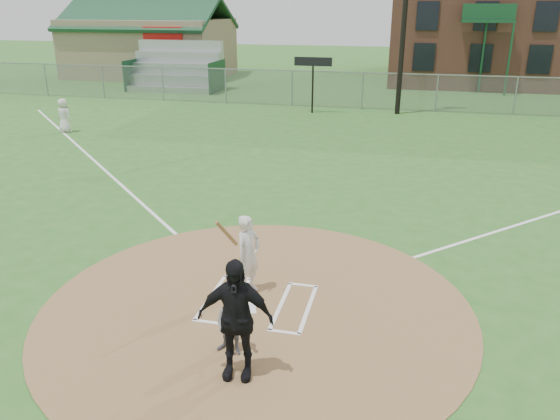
% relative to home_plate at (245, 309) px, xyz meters
% --- Properties ---
extents(ground, '(140.00, 140.00, 0.00)m').
position_rel_home_plate_xyz_m(ground, '(0.19, 0.15, -0.03)').
color(ground, '#2B6221').
rests_on(ground, ground).
extents(dirt_circle, '(8.40, 8.40, 0.02)m').
position_rel_home_plate_xyz_m(dirt_circle, '(0.19, 0.15, -0.02)').
color(dirt_circle, olive).
rests_on(dirt_circle, ground).
extents(home_plate, '(0.54, 0.54, 0.03)m').
position_rel_home_plate_xyz_m(home_plate, '(0.00, 0.00, 0.00)').
color(home_plate, white).
rests_on(home_plate, dirt_circle).
extents(foul_line_third, '(17.04, 17.04, 0.01)m').
position_rel_home_plate_xyz_m(foul_line_third, '(-8.81, 9.15, -0.03)').
color(foul_line_third, white).
rests_on(foul_line_third, ground).
extents(catcher, '(0.58, 0.47, 1.12)m').
position_rel_home_plate_xyz_m(catcher, '(0.19, -1.39, 0.55)').
color(catcher, slate).
rests_on(catcher, dirt_circle).
extents(umpire, '(1.23, 0.62, 2.02)m').
position_rel_home_plate_xyz_m(umpire, '(0.44, -1.91, 1.00)').
color(umpire, black).
rests_on(umpire, dirt_circle).
extents(ondeck_player, '(0.85, 0.67, 1.53)m').
position_rel_home_plate_xyz_m(ondeck_player, '(-12.53, 13.09, 0.73)').
color(ondeck_player, silver).
rests_on(ondeck_player, ground).
extents(batters_boxes, '(2.08, 1.88, 0.01)m').
position_rel_home_plate_xyz_m(batters_boxes, '(0.19, 0.30, -0.01)').
color(batters_boxes, white).
rests_on(batters_boxes, dirt_circle).
extents(batter_at_plate, '(0.76, 1.05, 1.78)m').
position_rel_home_plate_xyz_m(batter_at_plate, '(-0.13, 0.70, 0.82)').
color(batter_at_plate, silver).
rests_on(batter_at_plate, dirt_circle).
extents(outfield_fence, '(56.08, 0.08, 2.03)m').
position_rel_home_plate_xyz_m(outfield_fence, '(0.19, 22.15, 0.98)').
color(outfield_fence, slate).
rests_on(outfield_fence, ground).
extents(bleachers, '(6.08, 3.20, 3.20)m').
position_rel_home_plate_xyz_m(bleachers, '(-12.81, 26.35, 1.56)').
color(bleachers, '#B7BABF').
rests_on(bleachers, ground).
extents(clubhouse, '(12.20, 8.71, 6.23)m').
position_rel_home_plate_xyz_m(clubhouse, '(-17.81, 33.15, 2.36)').
color(clubhouse, gray).
rests_on(clubhouse, ground).
extents(scoreboard_sign, '(2.00, 0.10, 2.93)m').
position_rel_home_plate_xyz_m(scoreboard_sign, '(-2.31, 20.35, 2.35)').
color(scoreboard_sign, black).
rests_on(scoreboard_sign, ground).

